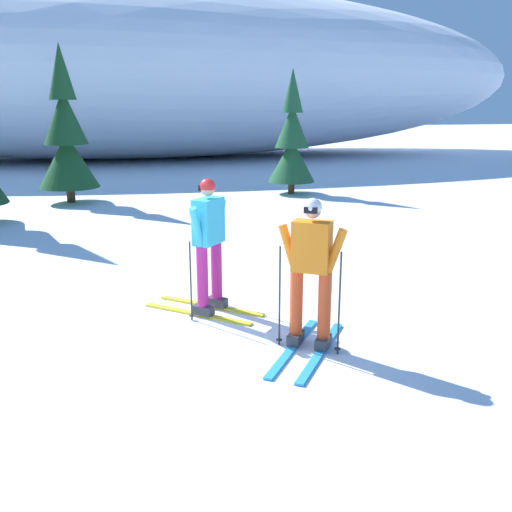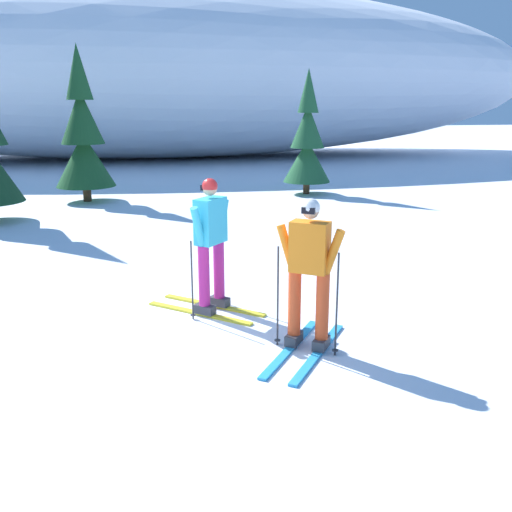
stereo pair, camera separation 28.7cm
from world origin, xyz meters
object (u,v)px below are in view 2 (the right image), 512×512
pine_tree_center_right (83,137)px  pine_tree_far_right (307,143)px  skier_orange_jacket (309,272)px  skier_cyan_jacket (211,242)px

pine_tree_center_right → pine_tree_far_right: (6.60, 0.04, -0.24)m
skier_orange_jacket → pine_tree_far_right: size_ratio=0.47×
pine_tree_center_right → pine_tree_far_right: pine_tree_center_right is taller
skier_cyan_jacket → pine_tree_center_right: bearing=103.5°
skier_cyan_jacket → pine_tree_center_right: (-2.34, 9.71, 0.84)m
skier_orange_jacket → skier_cyan_jacket: skier_cyan_jacket is taller
pine_tree_far_right → skier_orange_jacket: bearing=-106.6°
skier_orange_jacket → skier_cyan_jacket: (-0.93, 1.44, 0.05)m
skier_orange_jacket → pine_tree_far_right: bearing=73.4°
skier_cyan_jacket → pine_tree_center_right: 10.03m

